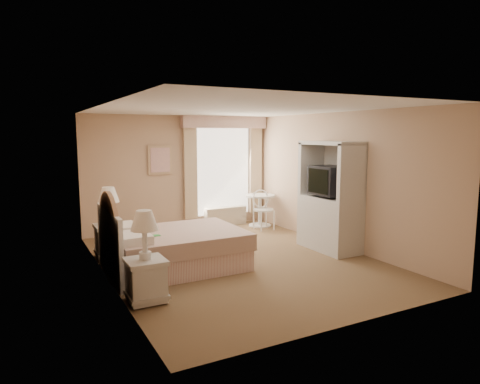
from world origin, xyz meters
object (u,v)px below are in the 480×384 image
bed (171,248)px  cafe_chair (263,206)px  nightstand_near (146,268)px  armoire (330,205)px  round_table (260,205)px  nightstand_far (110,231)px

bed → cafe_chair: size_ratio=2.35×
nightstand_near → armoire: armoire is taller
cafe_chair → armoire: bearing=-84.3°
bed → round_table: size_ratio=2.86×
bed → nightstand_far: 1.30m
bed → armoire: (2.94, -0.27, 0.49)m
cafe_chair → nightstand_far: bearing=-169.1°
bed → nightstand_near: bearing=-121.9°
bed → cafe_chair: (2.73, 1.76, 0.18)m
nightstand_near → cafe_chair: 4.51m
nightstand_far → round_table: (3.55, 0.98, 0.03)m
round_table → cafe_chair: bearing=-110.2°
nightstand_near → round_table: 4.79m
nightstand_near → round_table: size_ratio=1.59×
nightstand_far → armoire: size_ratio=0.61×
bed → cafe_chair: 3.25m
cafe_chair → armoire: armoire is taller
nightstand_near → nightstand_far: (-0.00, 2.23, 0.02)m
nightstand_near → bed: bearing=58.1°
round_table → cafe_chair: size_ratio=0.82×
nightstand_near → nightstand_far: 2.23m
bed → round_table: (2.84, 2.06, 0.15)m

